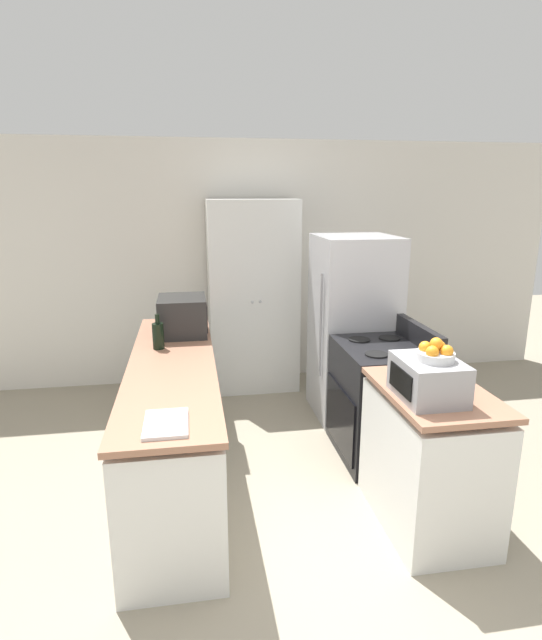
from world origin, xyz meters
TOP-DOWN VIEW (x-y plane):
  - ground_plane at (0.00, 0.00)m, footprint 14.00×14.00m
  - wall_back at (0.00, 3.37)m, footprint 7.00×0.06m
  - counter_left at (-0.79, 1.35)m, footprint 0.60×2.50m
  - counter_right at (0.79, 0.55)m, footprint 0.60×0.91m
  - pantry_cabinet at (0.01, 3.05)m, footprint 0.92×0.56m
  - stove at (0.81, 1.43)m, footprint 0.66×0.79m
  - refrigerator at (0.84, 2.23)m, footprint 0.72×0.73m
  - microwave at (-0.71, 2.03)m, footprint 0.40×0.45m
  - wine_bottle at (-0.89, 1.66)m, footprint 0.09×0.09m
  - toaster_oven at (0.68, 0.45)m, footprint 0.34×0.41m
  - fruit_bowl at (0.70, 0.43)m, footprint 0.21×0.21m
  - cutting_board at (-0.79, 0.34)m, footprint 0.22×0.32m

SIDE VIEW (x-z plane):
  - ground_plane at x=0.00m, z-range 0.00..0.00m
  - counter_right at x=0.79m, z-range -0.02..0.89m
  - counter_left at x=-0.79m, z-range -0.02..0.89m
  - stove at x=0.81m, z-range -0.07..1.00m
  - refrigerator at x=0.84m, z-range 0.00..1.69m
  - cutting_board at x=-0.79m, z-range 0.91..0.93m
  - pantry_cabinet at x=0.01m, z-range 0.00..1.99m
  - wine_bottle at x=-0.89m, z-range 0.88..1.15m
  - toaster_oven at x=0.68m, z-range 0.91..1.14m
  - microwave at x=-0.71m, z-range 0.91..1.22m
  - fruit_bowl at x=0.70m, z-range 1.12..1.26m
  - wall_back at x=0.00m, z-range 0.00..2.60m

